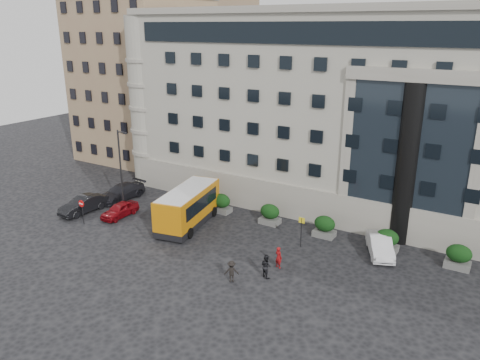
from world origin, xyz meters
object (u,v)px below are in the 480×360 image
object	(u,v)px
hedge_a	(221,203)
no_entry_sign	(82,207)
hedge_e	(459,256)
bus_stop_sign	(301,227)
minibus	(188,205)
pedestrian_c	(232,271)
parked_car_a	(120,210)
parked_car_b	(84,205)
hedge_c	(325,226)
parked_car_d	(186,179)
street_lamp	(121,168)
hedge_d	(387,240)
hedge_b	(270,214)
pedestrian_a	(279,257)
parked_car_c	(121,192)
red_truck	(164,161)
pedestrian_b	(266,266)
white_taxi	(380,245)

from	to	relation	value
hedge_a	no_entry_sign	bearing A→B (deg)	-135.52
hedge_e	no_entry_sign	bearing A→B (deg)	-163.48
bus_stop_sign	hedge_e	bearing A→B (deg)	13.92
minibus	pedestrian_c	xyz separation A→B (m)	(8.54, -6.33, -1.03)
no_entry_sign	parked_car_a	xyz separation A→B (m)	(1.50, 3.02, -0.98)
hedge_a	parked_car_b	size ratio (longest dim) A/B	0.38
hedge_c	pedestrian_c	world-z (taller)	hedge_c
hedge_e	parked_car_b	bearing A→B (deg)	-167.94
parked_car_d	street_lamp	bearing A→B (deg)	-84.74
hedge_d	minibus	bearing A→B (deg)	-166.53
hedge_e	parked_car_a	world-z (taller)	hedge_e
hedge_b	hedge_d	distance (m)	10.40
hedge_b	pedestrian_a	distance (m)	8.05
hedge_d	minibus	distance (m)	17.01
minibus	no_entry_sign	bearing A→B (deg)	-159.76
no_entry_sign	parked_car_c	world-z (taller)	no_entry_sign
hedge_e	hedge_d	bearing A→B (deg)	180.00
hedge_a	red_truck	xyz separation A→B (m)	(-13.18, 7.40, 0.41)
parked_car_c	hedge_c	bearing A→B (deg)	11.84
hedge_b	pedestrian_b	bearing A→B (deg)	-63.81
street_lamp	parked_car_a	bearing A→B (deg)	-66.71
red_truck	no_entry_sign	bearing A→B (deg)	-68.93
hedge_d	red_truck	xyz separation A→B (m)	(-28.78, 7.40, 0.41)
red_truck	hedge_e	bearing A→B (deg)	-5.66
parked_car_b	parked_car_d	distance (m)	11.92
hedge_d	parked_car_c	bearing A→B (deg)	-174.79
street_lamp	parked_car_c	world-z (taller)	street_lamp
hedge_a	pedestrian_a	xyz separation A→B (m)	(9.50, -6.80, -0.10)
hedge_e	pedestrian_b	xyz separation A→B (m)	(-11.43, -8.48, -0.07)
hedge_b	hedge_d	xyz separation A→B (m)	(10.40, 0.00, 0.00)
hedge_e	white_taxi	bearing A→B (deg)	-171.73
parked_car_a	pedestrian_b	distance (m)	17.08
parked_car_a	street_lamp	bearing A→B (deg)	113.22
minibus	parked_car_a	size ratio (longest dim) A/B	2.11
pedestrian_a	bus_stop_sign	bearing A→B (deg)	-70.05
no_entry_sign	minibus	distance (m)	9.44
parked_car_a	pedestrian_a	distance (m)	17.03
parked_car_b	parked_car_c	xyz separation A→B (m)	(0.52, 4.44, -0.02)
hedge_b	parked_car_a	bearing A→B (deg)	-155.38
parked_car_d	pedestrian_b	world-z (taller)	pedestrian_b
red_truck	pedestrian_c	world-z (taller)	red_truck
bus_stop_sign	parked_car_d	xyz separation A→B (m)	(-17.19, 7.35, -1.03)
hedge_c	white_taxi	xyz separation A→B (m)	(4.90, -0.80, -0.17)
white_taxi	pedestrian_a	xyz separation A→B (m)	(-5.79, -6.00, 0.06)
hedge_c	pedestrian_a	size ratio (longest dim) A/B	1.12
street_lamp	bus_stop_sign	bearing A→B (deg)	6.54
red_truck	white_taxi	world-z (taller)	red_truck
hedge_c	hedge_b	bearing A→B (deg)	180.00
pedestrian_a	pedestrian_c	distance (m)	3.96
hedge_a	no_entry_sign	distance (m)	12.64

